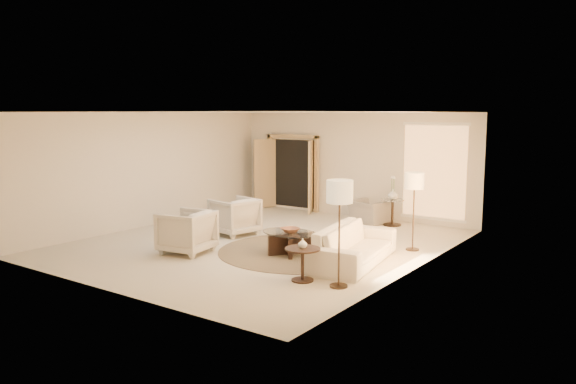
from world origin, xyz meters
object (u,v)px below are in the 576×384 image
Objects in this scene: floor_lamp_far at (340,197)px; end_table at (303,258)px; side_vase at (393,194)px; accent_chair at (369,208)px; floor_lamp_near at (414,184)px; end_vase at (303,244)px; sofa at (354,245)px; coffee_table at (290,240)px; side_table at (392,210)px; bowl at (290,230)px; armchair_right at (187,230)px; armchair_left at (235,214)px.

end_table is at bearing -174.75° from floor_lamp_far.
accent_chair is at bearing -176.98° from side_vase.
floor_lamp_near reaches higher than end_table.
end_vase is (0.00, 0.00, 0.25)m from end_table.
coffee_table is at bearing 85.92° from sofa.
bowl is (-0.42, -3.85, 0.09)m from side_table.
armchair_right reaches higher than end_vase.
bowl is at bearing 81.16° from armchair_left.
armchair_left is 0.54× the size of floor_lamp_far.
bowl is (2.11, -0.78, 0.02)m from armchair_left.
armchair_left is at bearing -129.46° from side_table.
side_vase is at bearing 83.77° from coffee_table.
side_vase is at bearing 151.97° from armchair_left.
coffee_table is 7.60× the size of end_vase.
accent_chair is 3.82m from coffee_table.
floor_lamp_near reaches higher than bowl.
armchair_right is (-3.13, -1.22, 0.12)m from sofa.
armchair_left is 2.57× the size of bowl.
end_vase is at bearing 68.68° from armchair_left.
floor_lamp_far is at bearing -170.15° from sofa.
side_vase is (-0.77, 5.19, 0.40)m from end_table.
floor_lamp_near is at bearing -56.07° from side_table.
armchair_left is (-3.47, 0.66, 0.12)m from sofa.
end_table is (2.95, -0.25, -0.09)m from armchair_right.
bowl is at bearing 145.26° from floor_lamp_far.
armchair_right is 5.40m from side_table.
end_vase is (-0.66, -0.06, -0.84)m from floor_lamp_far.
bowl is at bearing 131.55° from end_vase.
floor_lamp_near is at bearing 43.02° from bowl.
side_table is 1.83× the size of bowl.
side_table is at bearing 5.07° from sofa.
accent_chair is 0.51× the size of floor_lamp_far.
accent_chair is 1.33× the size of side_table.
floor_lamp_near reaches higher than end_vase.
floor_lamp_far reaches higher than end_table.
armchair_right reaches higher than end_table.
coffee_table is at bearing 112.60° from armchair_right.
coffee_table is 2.55m from floor_lamp_far.
side_table is (0.65, 0.03, 0.01)m from accent_chair.
floor_lamp_far is 10.70× the size of end_vase.
armchair_right is 5.41m from side_vase.
armchair_left is 3.57m from accent_chair.
accent_chair is at bearing 159.63° from armchair_left.
side_table is at bearing -164.26° from accent_chair.
side_table is 5.43m from floor_lamp_far.
accent_chair is at bearing 134.78° from floor_lamp_near.
floor_lamp_far reaches higher than end_vase.
armchair_right is 1.59× the size of end_table.
armchair_right is 2.97m from end_vase.
armchair_left is 3.99m from side_vase.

